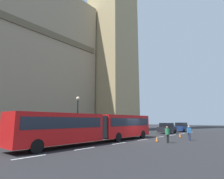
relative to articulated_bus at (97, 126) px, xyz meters
The scene contains 10 objects.
ground_plane 5.68m from the articulated_bus, 21.65° to the right, with size 160.00×160.00×0.00m, color #262628.
lane_centre_marking 8.56m from the articulated_bus, 13.76° to the right, with size 34.40×0.16×0.01m.
articulated_bus is the anchor object (origin of this frame).
sedan_lead 18.02m from the articulated_bus, ahead, with size 4.40×1.86×1.85m.
sedan_trailing 25.09m from the articulated_bus, ahead, with size 4.40×1.86×1.85m.
traffic_cone_west 6.71m from the articulated_bus, 40.41° to the right, with size 0.36×0.36×0.58m.
traffic_cone_middle 12.67m from the articulated_bus, 20.02° to the right, with size 0.36×0.36×0.58m.
street_lamp 4.81m from the articulated_bus, 76.64° to the left, with size 0.44×0.44×5.27m.
pedestrian_near_cones 7.33m from the articulated_bus, 50.96° to the right, with size 0.39×0.47×1.69m.
pedestrian_by_kerb 10.81m from the articulated_bus, 37.66° to the right, with size 0.45×0.46×1.69m.
Camera 1 is at (-18.87, -11.71, 2.28)m, focal length 29.32 mm.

